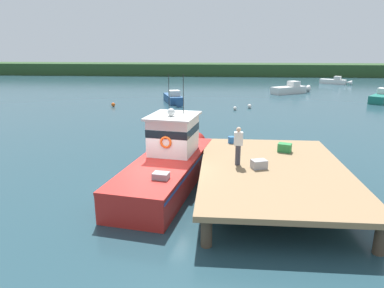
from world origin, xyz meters
TOP-DOWN VIEW (x-y plane):
  - ground_plane at (0.00, 0.00)m, footprint 200.00×200.00m
  - dock at (4.80, 0.00)m, footprint 6.00×9.00m
  - main_fishing_boat at (0.30, 1.20)m, footprint 3.85×9.97m
  - crate_stack_mid_dock at (4.18, -0.08)m, footprint 0.71×0.61m
  - crate_stack_near_edge at (5.63, 2.35)m, footprint 0.71×0.62m
  - bait_bucket at (3.14, 3.71)m, footprint 0.32×0.32m
  - deckhand_by_the_boat at (3.33, 0.30)m, footprint 0.36×0.22m
  - moored_boat_far_right at (20.55, 26.64)m, footprint 4.41×5.36m
  - moored_boat_mid_harbor at (-2.56, 24.04)m, footprint 2.83×5.57m
  - moored_boat_off_the_point at (21.21, 45.61)m, footprint 4.75×3.38m
  - moored_boat_outer_mooring at (11.80, 33.26)m, footprint 5.78×4.41m
  - mooring_buoy_spare_mooring at (-8.46, 21.10)m, footprint 0.40×0.40m
  - mooring_buoy_inshore at (3.97, 19.99)m, footprint 0.36×0.36m
  - mooring_buoy_channel_marker at (5.47, 21.20)m, footprint 0.41×0.41m
  - far_shoreline at (0.00, 62.00)m, footprint 120.00×8.00m

SIDE VIEW (x-z plane):
  - ground_plane at x=0.00m, z-range 0.00..0.00m
  - mooring_buoy_inshore at x=3.97m, z-range 0.00..0.36m
  - mooring_buoy_spare_mooring at x=-8.46m, z-range 0.00..0.40m
  - mooring_buoy_channel_marker at x=5.47m, z-range 0.00..0.41m
  - moored_boat_off_the_point at x=21.21m, z-range -0.20..1.06m
  - moored_boat_mid_harbor at x=-2.56m, z-range -0.22..1.18m
  - moored_boat_far_right at x=20.55m, z-range -0.23..1.25m
  - moored_boat_outer_mooring at x=11.80m, z-range -0.24..1.32m
  - main_fishing_boat at x=0.30m, z-range -1.39..3.41m
  - dock at x=4.80m, z-range 0.47..1.67m
  - far_shoreline at x=0.00m, z-range 0.00..2.40m
  - bait_bucket at x=3.14m, z-range 1.20..1.54m
  - crate_stack_mid_dock at x=4.18m, z-range 1.20..1.56m
  - crate_stack_near_edge at x=5.63m, z-range 1.20..1.60m
  - deckhand_by_the_boat at x=3.33m, z-range 1.24..2.87m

